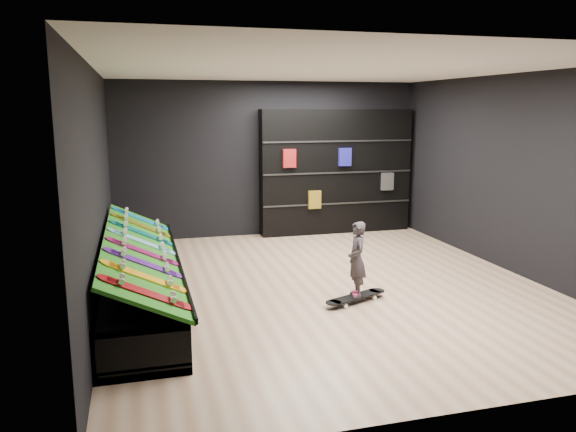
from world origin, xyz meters
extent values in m
cube|color=tan|center=(0.00, 0.00, 0.00)|extent=(6.00, 7.00, 0.01)
cube|color=white|center=(0.00, 0.00, 3.00)|extent=(6.00, 7.00, 0.01)
cube|color=black|center=(0.00, 3.50, 1.50)|extent=(6.00, 0.02, 3.00)
cube|color=black|center=(0.00, -3.50, 1.50)|extent=(6.00, 0.02, 3.00)
cube|color=black|center=(-3.00, 0.00, 1.50)|extent=(0.02, 7.00, 3.00)
cube|color=black|center=(3.00, 0.00, 1.50)|extent=(0.02, 7.00, 3.00)
cube|color=#19640F|center=(-2.50, 0.00, 0.71)|extent=(0.92, 4.50, 0.46)
cube|color=black|center=(1.34, 3.32, 1.23)|extent=(3.08, 0.36, 2.47)
imported|color=black|center=(0.15, -0.76, 0.38)|extent=(0.18, 0.24, 0.59)
camera|label=1|loc=(-2.52, -7.24, 2.49)|focal=35.00mm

